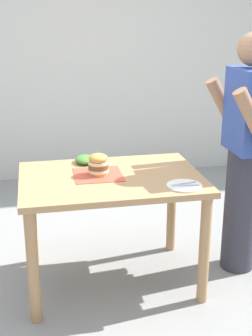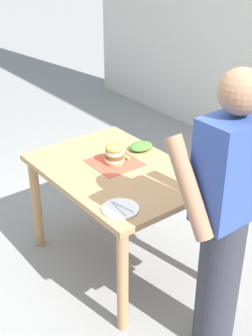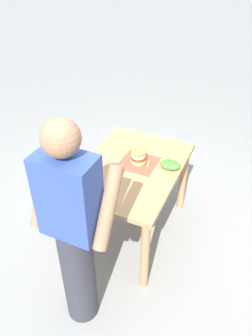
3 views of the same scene
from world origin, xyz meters
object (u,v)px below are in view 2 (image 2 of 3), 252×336
sandwich (115,153)px  side_plate_with_forks (120,209)px  side_salad (141,146)px  pickle_spear (125,157)px  patio_table (117,185)px  diner_across_table (225,219)px

sandwich → side_plate_with_forks: sandwich is taller
side_salad → pickle_spear: bearing=15.2°
patio_table → diner_across_table: bearing=90.5°
sandwich → diner_across_table: size_ratio=0.11×
pickle_spear → diner_across_table: (0.13, 1.02, 0.09)m
patio_table → side_salad: bearing=-157.2°
side_plate_with_forks → diner_across_table: 0.61m
side_plate_with_forks → side_salad: bearing=-137.7°
sandwich → side_salad: (-0.28, -0.06, -0.05)m
sandwich → side_plate_with_forks: bearing=56.8°
side_salad → patio_table: bearing=22.8°
side_plate_with_forks → sandwich: bearing=-123.2°
patio_table → side_salad: size_ratio=6.61×
sandwich → side_salad: sandwich is taller
side_salad → diner_across_table: bearing=73.9°
patio_table → pickle_spear: (-0.13, -0.08, 0.14)m
patio_table → sandwich: size_ratio=6.56×
sandwich → side_salad: 0.29m
sandwich → diner_across_table: bearing=88.2°
sandwich → side_plate_with_forks: size_ratio=0.82×
side_salad → diner_across_table: diner_across_table is taller
patio_table → sandwich: bearing=-116.6°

